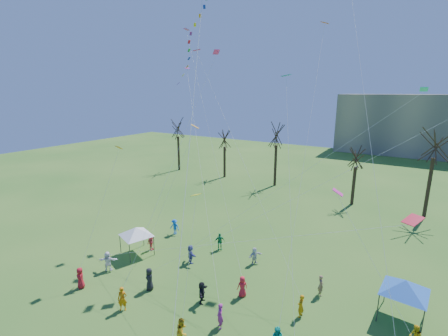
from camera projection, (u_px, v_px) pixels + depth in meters
The scene contains 6 objects.
bare_tree_row at pixel (330, 149), 46.07m from camera, with size 68.77×9.14×12.01m.
big_box_kite at pixel (195, 40), 21.81m from camera, with size 4.10×7.08×24.85m.
canopy_tent_white at pixel (136, 231), 30.31m from camera, with size 3.53×3.53×2.82m.
canopy_tent_blue at pixel (405, 286), 21.45m from camera, with size 4.05×4.05×3.05m.
festival_crowd at pixel (219, 292), 23.53m from camera, with size 26.06×14.19×1.86m.
small_kites_aloft at pixel (264, 105), 24.93m from camera, with size 28.39×19.27×31.96m.
Camera 1 is at (10.44, -10.97, 15.59)m, focal length 25.00 mm.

